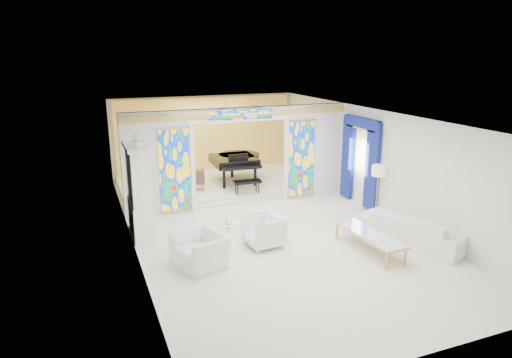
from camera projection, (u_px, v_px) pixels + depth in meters
name	position (u px, v px, depth m)	size (l,w,h in m)	color
floor	(265.00, 226.00, 12.44)	(12.00, 12.00, 0.00)	white
ceiling	(266.00, 116.00, 11.63)	(7.00, 12.00, 0.02)	white
wall_back	(205.00, 135.00, 17.41)	(7.00, 0.02, 3.00)	white
wall_front	(424.00, 270.00, 6.66)	(7.00, 0.02, 3.00)	white
wall_left	(130.00, 187.00, 10.80)	(0.02, 12.00, 3.00)	white
wall_right	(376.00, 161.00, 13.27)	(0.02, 12.00, 3.00)	white
partition_wall	(240.00, 152.00, 13.78)	(7.00, 0.22, 3.00)	white
stained_glass_left	(175.00, 170.00, 13.07)	(0.90, 0.04, 2.40)	gold
stained_glass_right	(302.00, 159.00, 14.50)	(0.90, 0.04, 2.40)	gold
stained_glass_transom	(241.00, 114.00, 13.37)	(2.00, 0.04, 0.34)	gold
alcove_platform	(221.00, 184.00, 16.09)	(6.80, 3.80, 0.18)	white
gold_curtain_back	(206.00, 136.00, 17.30)	(6.70, 0.10, 2.90)	gold
chandelier	(226.00, 114.00, 15.41)	(0.48, 0.48, 0.30)	gold
blue_drapes	(360.00, 154.00, 13.84)	(0.14, 1.85, 2.65)	navy
china_cabinet	(139.00, 192.00, 11.52)	(0.56, 1.46, 2.72)	white
armchair_left	(201.00, 250.00, 10.04)	(1.13, 0.99, 0.74)	white
armchair_right	(264.00, 231.00, 11.06)	(0.85, 0.87, 0.79)	white
sofa	(413.00, 229.00, 11.23)	(2.59, 1.01, 0.76)	white
side_table	(229.00, 232.00, 10.95)	(0.52, 0.52, 0.62)	white
vase	(228.00, 219.00, 10.87)	(0.20, 0.20, 0.21)	silver
coffee_table	(369.00, 235.00, 10.76)	(0.73, 2.06, 0.46)	white
floor_lamp	(378.00, 173.00, 12.75)	(0.47, 0.47, 1.53)	gold
grand_piano	(237.00, 160.00, 15.96)	(1.82, 2.78, 1.10)	black
tv_console	(196.00, 177.00, 14.99)	(0.65, 0.51, 0.67)	#55371E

